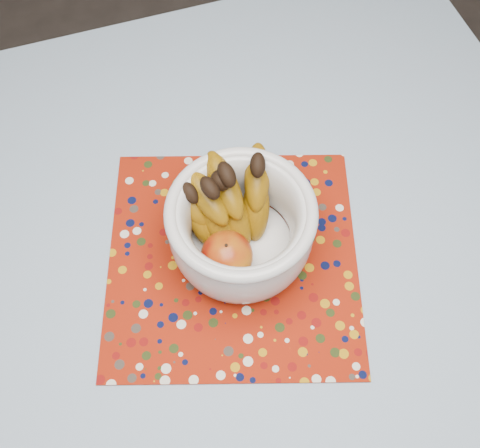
% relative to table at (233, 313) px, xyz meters
% --- Properties ---
extents(table, '(1.20, 1.20, 0.75)m').
position_rel_table_xyz_m(table, '(0.00, 0.00, 0.00)').
color(table, brown).
rests_on(table, ground).
extents(tablecloth, '(1.32, 1.32, 0.01)m').
position_rel_table_xyz_m(tablecloth, '(0.00, 0.00, 0.08)').
color(tablecloth, '#5E819E').
rests_on(tablecloth, table).
extents(placemat, '(0.52, 0.52, 0.00)m').
position_rel_table_xyz_m(placemat, '(0.02, 0.06, 0.09)').
color(placemat, maroon).
rests_on(placemat, tablecloth).
extents(fruit_bowl, '(0.24, 0.24, 0.18)m').
position_rel_table_xyz_m(fruit_bowl, '(0.03, 0.09, 0.17)').
color(fruit_bowl, silver).
rests_on(fruit_bowl, placemat).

